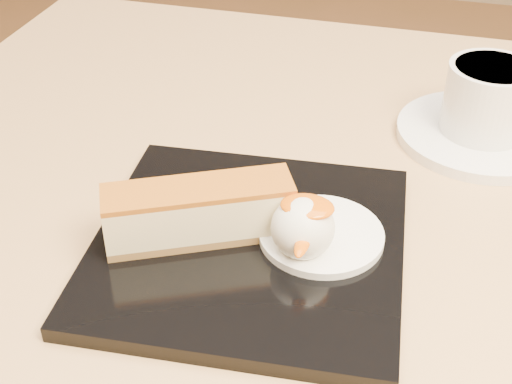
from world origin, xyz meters
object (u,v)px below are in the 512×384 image
(table, at_px, (289,361))
(ice_cream_scoop, at_px, (303,228))
(dessert_plate, at_px, (249,246))
(cheesecake, at_px, (199,212))
(saucer, at_px, (480,134))
(coffee_cup, at_px, (490,98))

(table, distance_m, ice_cream_scoop, 0.20)
(dessert_plate, height_order, ice_cream_scoop, ice_cream_scoop)
(cheesecake, xyz_separation_m, saucer, (0.19, 0.21, -0.03))
(coffee_cup, bearing_deg, table, -117.39)
(dessert_plate, relative_size, coffee_cup, 2.17)
(dessert_plate, relative_size, cheesecake, 1.63)
(table, distance_m, cheesecake, 0.20)
(table, distance_m, dessert_plate, 0.17)
(ice_cream_scoop, height_order, saucer, ice_cream_scoop)
(table, relative_size, dessert_plate, 3.64)
(table, height_order, coffee_cup, coffee_cup)
(saucer, relative_size, coffee_cup, 1.48)
(coffee_cup, bearing_deg, dessert_plate, -115.98)
(dessert_plate, distance_m, coffee_cup, 0.26)
(table, bearing_deg, dessert_plate, -121.60)
(cheesecake, xyz_separation_m, ice_cream_scoop, (0.07, 0.00, 0.00))
(coffee_cup, bearing_deg, ice_cream_scoop, -107.83)
(table, bearing_deg, cheesecake, -142.86)
(saucer, bearing_deg, coffee_cup, -12.05)
(dessert_plate, bearing_deg, ice_cream_scoop, -7.13)
(cheesecake, distance_m, ice_cream_scoop, 0.08)
(cheesecake, bearing_deg, coffee_cup, 20.67)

